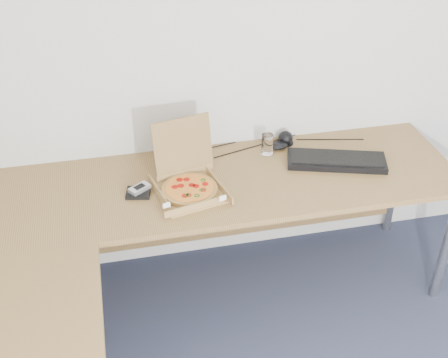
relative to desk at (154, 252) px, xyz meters
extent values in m
cube|color=olive|center=(0.32, 0.43, 0.01)|extent=(2.50, 0.70, 0.03)
cylinder|color=gray|center=(1.52, 0.73, -0.35)|extent=(0.05, 0.05, 0.70)
cube|color=#9E7943|center=(0.22, 0.35, 0.03)|extent=(0.30, 0.30, 0.01)
cube|color=#9E7943|center=(0.22, 0.52, 0.19)|extent=(0.30, 0.06, 0.29)
cylinder|color=#B2833D|center=(0.22, 0.35, 0.05)|extent=(0.27, 0.27, 0.02)
cylinder|color=#AC2114|center=(0.22, 0.35, 0.06)|extent=(0.23, 0.23, 0.00)
cylinder|color=white|center=(0.68, 0.63, 0.08)|extent=(0.06, 0.06, 0.11)
cube|color=black|center=(1.00, 0.45, 0.05)|extent=(0.53, 0.32, 0.03)
ellipsoid|color=black|center=(0.75, 0.66, 0.05)|extent=(0.11, 0.08, 0.04)
cube|color=black|center=(-0.02, 0.40, 0.04)|extent=(0.13, 0.11, 0.02)
cube|color=#B2B5BA|center=(-0.02, 0.40, 0.06)|extent=(0.11, 0.10, 0.02)
ellipsoid|color=black|center=(0.80, 0.71, 0.07)|extent=(0.09, 0.09, 0.08)
camera|label=1|loc=(-0.11, -1.91, 1.66)|focal=47.13mm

